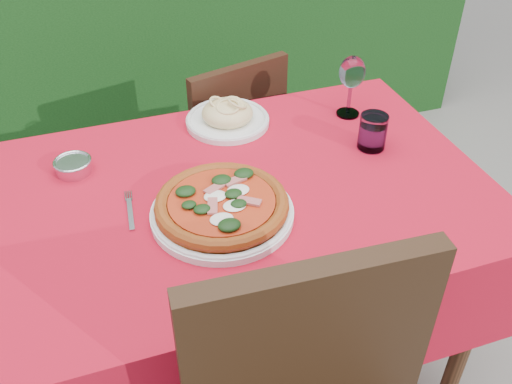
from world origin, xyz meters
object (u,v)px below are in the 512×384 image
object	(u,v)px
water_glass	(372,133)
wine_glass	(352,75)
pasta_plate	(227,116)
steel_ramekin	(73,167)
chair_far	(227,144)
pizza_plate	(222,207)
fork	(130,214)

from	to	relation	value
water_glass	wine_glass	bearing A→B (deg)	83.90
pasta_plate	wine_glass	distance (m)	0.38
pasta_plate	steel_ramekin	xyz separation A→B (m)	(-0.45, -0.11, -0.01)
chair_far	water_glass	size ratio (longest dim) A/B	8.14
chair_far	pizza_plate	size ratio (longest dim) A/B	2.40
fork	steel_ramekin	world-z (taller)	steel_ramekin
wine_glass	fork	size ratio (longest dim) A/B	1.16
fork	chair_far	bearing A→B (deg)	61.28
wine_glass	steel_ramekin	xyz separation A→B (m)	(-0.82, -0.04, -0.12)
chair_far	pasta_plate	distance (m)	0.43
water_glass	fork	distance (m)	0.69
wine_glass	water_glass	bearing A→B (deg)	-96.10
water_glass	steel_ramekin	distance (m)	0.81
pasta_plate	steel_ramekin	size ratio (longest dim) A/B	2.71
steel_ramekin	water_glass	bearing A→B (deg)	-10.50
pasta_plate	fork	distance (m)	0.48
chair_far	wine_glass	xyz separation A→B (m)	(0.28, -0.37, 0.41)
water_glass	wine_glass	distance (m)	0.21
fork	water_glass	bearing A→B (deg)	11.40
fork	steel_ramekin	bearing A→B (deg)	121.70
water_glass	fork	xyz separation A→B (m)	(-0.68, -0.08, -0.04)
chair_far	water_glass	bearing A→B (deg)	100.30
pizza_plate	pasta_plate	bearing A→B (deg)	71.58
water_glass	chair_far	bearing A→B (deg)	115.27
water_glass	steel_ramekin	bearing A→B (deg)	169.50
water_glass	fork	world-z (taller)	water_glass
pasta_plate	steel_ramekin	bearing A→B (deg)	-166.89
fork	pizza_plate	bearing A→B (deg)	-15.40
pizza_plate	fork	distance (m)	0.22
pizza_plate	wine_glass	distance (m)	0.61
fork	steel_ramekin	xyz separation A→B (m)	(-0.11, 0.22, 0.01)
pizza_plate	water_glass	distance (m)	0.50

